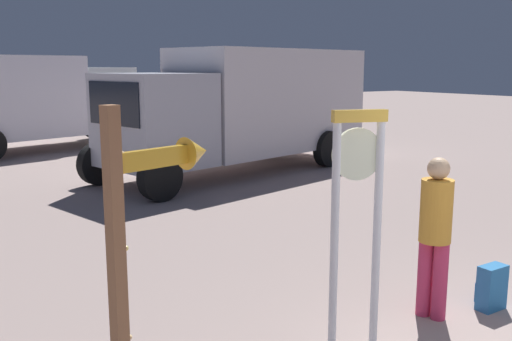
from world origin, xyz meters
TOP-DOWN VIEW (x-y plane):
  - standing_clock at (-1.01, 1.59)m, footprint 0.47×0.23m
  - arrow_sign at (-2.72, 1.92)m, footprint 0.93×0.41m
  - person_near_clock at (0.17, 1.73)m, footprint 0.31×0.31m
  - backpack at (0.84, 1.52)m, footprint 0.31×0.21m
  - box_truck_near at (3.02, 9.74)m, footprint 7.52×3.87m
  - box_truck_far at (-0.83, 16.03)m, footprint 6.98×4.04m

SIDE VIEW (x-z plane):
  - backpack at x=0.84m, z-range 0.00..0.47m
  - person_near_clock at x=0.17m, z-range 0.10..1.73m
  - standing_clock at x=-1.01m, z-range 0.26..2.41m
  - arrow_sign at x=-2.72m, z-range 0.33..2.57m
  - box_truck_far at x=-0.83m, z-range 0.16..2.95m
  - box_truck_near at x=3.02m, z-range 0.14..3.03m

